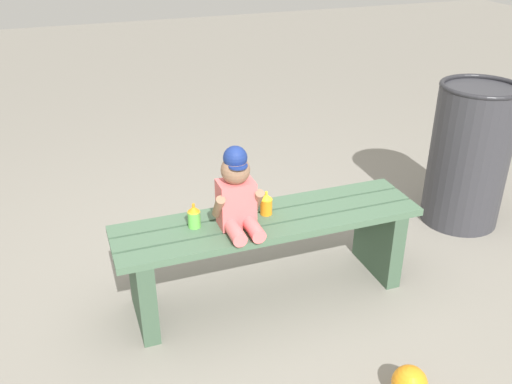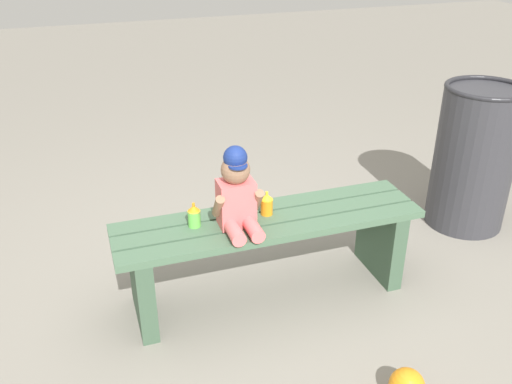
{
  "view_description": "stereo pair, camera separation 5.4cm",
  "coord_description": "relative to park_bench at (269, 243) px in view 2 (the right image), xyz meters",
  "views": [
    {
      "loc": [
        -0.87,
        -2.22,
        1.83
      ],
      "look_at": [
        -0.09,
        -0.05,
        0.64
      ],
      "focal_mm": 39.2,
      "sensor_mm": 36.0,
      "label": 1
    },
    {
      "loc": [
        -0.82,
        -2.23,
        1.83
      ],
      "look_at": [
        -0.09,
        -0.05,
        0.64
      ],
      "focal_mm": 39.2,
      "sensor_mm": 36.0,
      "label": 2
    }
  ],
  "objects": [
    {
      "name": "trash_bin",
      "position": [
        1.45,
        0.31,
        0.14
      ],
      "size": [
        0.48,
        0.48,
        0.9
      ],
      "color": "#333338",
      "rests_on": "ground_plane"
    },
    {
      "name": "park_bench",
      "position": [
        0.0,
        0.0,
        0.0
      ],
      "size": [
        1.53,
        0.38,
        0.46
      ],
      "color": "#47664C",
      "rests_on": "ground_plane"
    },
    {
      "name": "child_figure",
      "position": [
        -0.17,
        -0.03,
        0.33
      ],
      "size": [
        0.23,
        0.27,
        0.4
      ],
      "color": "#E56666",
      "rests_on": "park_bench"
    },
    {
      "name": "sippy_cup_left",
      "position": [
        -0.37,
        0.04,
        0.21
      ],
      "size": [
        0.06,
        0.06,
        0.12
      ],
      "color": "#66CC4C",
      "rests_on": "park_bench"
    },
    {
      "name": "sippy_cup_right",
      "position": [
        0.0,
        0.04,
        0.21
      ],
      "size": [
        0.06,
        0.06,
        0.12
      ],
      "color": "orange",
      "rests_on": "park_bench"
    },
    {
      "name": "ground_plane",
      "position": [
        0.0,
        0.0,
        -0.31
      ],
      "size": [
        16.0,
        16.0,
        0.0
      ],
      "primitive_type": "plane",
      "color": "gray"
    }
  ]
}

